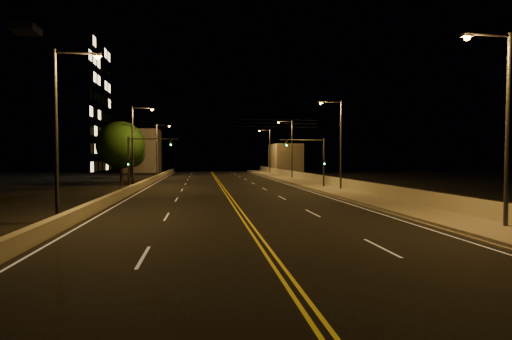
{
  "coord_description": "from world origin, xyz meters",
  "views": [
    {
      "loc": [
        -2.45,
        -11.96,
        3.56
      ],
      "look_at": [
        2.0,
        18.0,
        2.5
      ],
      "focal_mm": 26.0,
      "sensor_mm": 36.0,
      "label": 1
    }
  ],
  "objects": [
    {
      "name": "lane_markings",
      "position": [
        0.0,
        19.93,
        0.02
      ],
      "size": [
        17.32,
        116.0,
        0.0
      ],
      "color": "silver",
      "rests_on": "road"
    },
    {
      "name": "tree_1",
      "position": [
        -14.5,
        47.24,
        4.7
      ],
      "size": [
        5.51,
        5.51,
        7.46
      ],
      "color": "black",
      "rests_on": "ground"
    },
    {
      "name": "parapet_rail",
      "position": [
        12.45,
        20.0,
        1.33
      ],
      "size": [
        0.06,
        120.0,
        0.06
      ],
      "primitive_type": "cylinder",
      "rotation": [
        1.57,
        0.0,
        0.0
      ],
      "color": "black",
      "rests_on": "parapet_wall"
    },
    {
      "name": "distant_building_right",
      "position": [
        16.5,
        70.34,
        3.24
      ],
      "size": [
        6.0,
        10.0,
        6.49
      ],
      "primitive_type": "cube",
      "color": "gray",
      "rests_on": "ground"
    },
    {
      "name": "distant_building_left",
      "position": [
        -16.0,
        77.3,
        4.97
      ],
      "size": [
        8.0,
        8.0,
        9.95
      ],
      "primitive_type": "cube",
      "color": "gray",
      "rests_on": "ground"
    },
    {
      "name": "curb",
      "position": [
        8.93,
        20.0,
        0.07
      ],
      "size": [
        0.14,
        120.0,
        0.15
      ],
      "primitive_type": "cube",
      "color": "gray",
      "rests_on": "ground"
    },
    {
      "name": "overhead_wires",
      "position": [
        0.0,
        29.5,
        7.4
      ],
      "size": [
        22.0,
        0.03,
        0.83
      ],
      "color": "black"
    },
    {
      "name": "streetlight_3",
      "position": [
        11.53,
        64.22,
        5.38
      ],
      "size": [
        2.55,
        0.28,
        9.34
      ],
      "color": "#2D2D33",
      "rests_on": "ground"
    },
    {
      "name": "jersey_barrier",
      "position": [
        -9.26,
        20.0,
        0.37
      ],
      "size": [
        0.45,
        120.0,
        0.74
      ],
      "primitive_type": "cube",
      "color": "#ACA890",
      "rests_on": "ground"
    },
    {
      "name": "parapet_wall",
      "position": [
        12.45,
        20.0,
        0.8
      ],
      "size": [
        0.3,
        120.0,
        1.0
      ],
      "primitive_type": "cube",
      "color": "#ACA890",
      "rests_on": "sidewalk"
    },
    {
      "name": "ground",
      "position": [
        0.0,
        0.0,
        0.0
      ],
      "size": [
        160.0,
        160.0,
        0.0
      ],
      "primitive_type": "plane",
      "color": "black",
      "rests_on": "ground"
    },
    {
      "name": "streetlight_0",
      "position": [
        11.53,
        3.53,
        5.38
      ],
      "size": [
        2.55,
        0.28,
        9.34
      ],
      "color": "#2D2D33",
      "rests_on": "ground"
    },
    {
      "name": "tree_0",
      "position": [
        -12.53,
        37.1,
        5.1
      ],
      "size": [
        5.98,
        5.98,
        8.1
      ],
      "color": "black",
      "rests_on": "ground"
    },
    {
      "name": "traffic_signal_right",
      "position": [
        9.95,
        27.47,
        3.61
      ],
      "size": [
        5.11,
        0.31,
        5.64
      ],
      "color": "#2D2D33",
      "rests_on": "ground"
    },
    {
      "name": "traffic_signal_left",
      "position": [
        -8.75,
        27.47,
        3.61
      ],
      "size": [
        5.11,
        0.31,
        5.64
      ],
      "color": "#2D2D33",
      "rests_on": "ground"
    },
    {
      "name": "streetlight_6",
      "position": [
        -9.93,
        55.21,
        5.38
      ],
      "size": [
        2.55,
        0.28,
        9.34
      ],
      "color": "#2D2D33",
      "rests_on": "ground"
    },
    {
      "name": "streetlight_4",
      "position": [
        -9.93,
        9.45,
        5.38
      ],
      "size": [
        2.55,
        0.28,
        9.34
      ],
      "color": "#2D2D33",
      "rests_on": "ground"
    },
    {
      "name": "streetlight_2",
      "position": [
        11.53,
        45.16,
        5.38
      ],
      "size": [
        2.55,
        0.28,
        9.34
      ],
      "color": "#2D2D33",
      "rests_on": "ground"
    },
    {
      "name": "streetlight_1",
      "position": [
        11.53,
        24.46,
        5.38
      ],
      "size": [
        2.55,
        0.28,
        9.34
      ],
      "color": "#2D2D33",
      "rests_on": "ground"
    },
    {
      "name": "building_tower",
      "position": [
        -31.6,
        55.99,
        12.26
      ],
      "size": [
        24.0,
        15.0,
        25.67
      ],
      "color": "gray",
      "rests_on": "ground"
    },
    {
      "name": "tree_2",
      "position": [
        -14.4,
        53.94,
        4.24
      ],
      "size": [
        4.97,
        4.97,
        6.73
      ],
      "color": "black",
      "rests_on": "ground"
    },
    {
      "name": "road",
      "position": [
        0.0,
        20.0,
        0.01
      ],
      "size": [
        18.0,
        120.0,
        0.02
      ],
      "primitive_type": "cube",
      "color": "black",
      "rests_on": "ground"
    },
    {
      "name": "streetlight_5",
      "position": [
        -9.93,
        32.1,
        5.38
      ],
      "size": [
        2.55,
        0.28,
        9.34
      ],
      "color": "#2D2D33",
      "rests_on": "ground"
    },
    {
      "name": "sidewalk",
      "position": [
        10.8,
        20.0,
        0.15
      ],
      "size": [
        3.6,
        120.0,
        0.3
      ],
      "primitive_type": "cube",
      "color": "gray",
      "rests_on": "ground"
    }
  ]
}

